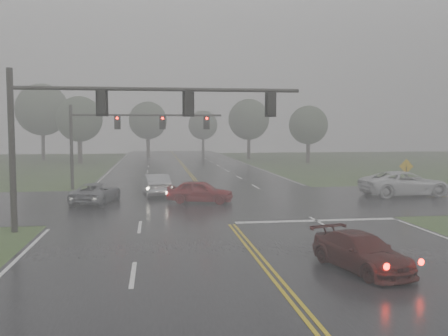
{
  "coord_description": "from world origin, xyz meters",
  "views": [
    {
      "loc": [
        -3.79,
        -10.14,
        4.73
      ],
      "look_at": [
        -0.1,
        16.0,
        2.68
      ],
      "focal_mm": 40.0,
      "sensor_mm": 36.0,
      "label": 1
    }
  ],
  "objects": [
    {
      "name": "main_road",
      "position": [
        0.0,
        20.0,
        0.0
      ],
      "size": [
        18.0,
        160.0,
        0.02
      ],
      "primitive_type": "cube",
      "color": "black",
      "rests_on": "ground"
    },
    {
      "name": "cross_street",
      "position": [
        0.0,
        22.0,
        0.0
      ],
      "size": [
        120.0,
        14.0,
        0.02
      ],
      "primitive_type": "cube",
      "color": "black",
      "rests_on": "ground"
    },
    {
      "name": "stop_bar",
      "position": [
        4.5,
        14.4,
        0.0
      ],
      "size": [
        8.5,
        0.5,
        0.01
      ],
      "primitive_type": "cube",
      "color": "silver",
      "rests_on": "ground"
    },
    {
      "name": "sedan_maroon",
      "position": [
        3.09,
        5.5,
        0.0
      ],
      "size": [
        2.71,
        4.49,
        1.22
      ],
      "primitive_type": "imported",
      "rotation": [
        0.0,
        0.0,
        0.25
      ],
      "color": "#390C0A",
      "rests_on": "ground"
    },
    {
      "name": "sedan_red",
      "position": [
        -0.85,
        21.66,
        0.0
      ],
      "size": [
        4.58,
        2.86,
        1.45
      ],
      "primitive_type": "imported",
      "rotation": [
        0.0,
        0.0,
        1.28
      ],
      "color": "maroon",
      "rests_on": "ground"
    },
    {
      "name": "sedan_silver",
      "position": [
        -3.66,
        25.85,
        0.0
      ],
      "size": [
        2.19,
        4.81,
        1.53
      ],
      "primitive_type": "imported",
      "rotation": [
        0.0,
        0.0,
        3.27
      ],
      "color": "#A9ABB1",
      "rests_on": "ground"
    },
    {
      "name": "car_grey",
      "position": [
        -7.46,
        22.29,
        0.0
      ],
      "size": [
        3.21,
        5.1,
        1.31
      ],
      "primitive_type": "imported",
      "rotation": [
        0.0,
        0.0,
        2.91
      ],
      "color": "slate",
      "rests_on": "ground"
    },
    {
      "name": "pickup_white",
      "position": [
        13.87,
        22.94,
        0.0
      ],
      "size": [
        6.45,
        3.3,
        1.74
      ],
      "primitive_type": "imported",
      "rotation": [
        0.0,
        0.0,
        1.64
      ],
      "color": "silver",
      "rests_on": "ground"
    },
    {
      "name": "signal_gantry_near",
      "position": [
        -6.01,
        13.73,
        5.27
      ],
      "size": [
        13.6,
        0.33,
        7.5
      ],
      "color": "black",
      "rests_on": "ground"
    },
    {
      "name": "signal_gantry_far",
      "position": [
        -6.48,
        30.37,
        4.68
      ],
      "size": [
        12.03,
        0.34,
        6.66
      ],
      "color": "black",
      "rests_on": "ground"
    },
    {
      "name": "sign_diamond_east",
      "position": [
        14.59,
        24.11,
        1.73
      ],
      "size": [
        1.06,
        0.14,
        2.56
      ],
      "rotation": [
        0.0,
        0.0,
        -0.09
      ],
      "color": "black",
      "rests_on": "ground"
    },
    {
      "name": "tree_nw_a",
      "position": [
        -14.01,
        61.71,
        6.16
      ],
      "size": [
        6.38,
        6.38,
        9.37
      ],
      "color": "#382B24",
      "rests_on": "ground"
    },
    {
      "name": "tree_ne_a",
      "position": [
        11.28,
        68.34,
        6.32
      ],
      "size": [
        6.54,
        6.54,
        9.6
      ],
      "color": "#382B24",
      "rests_on": "ground"
    },
    {
      "name": "tree_n_mid",
      "position": [
        -4.74,
        76.41,
        6.25
      ],
      "size": [
        6.48,
        6.48,
        9.51
      ],
      "color": "#382B24",
      "rests_on": "ground"
    },
    {
      "name": "tree_e_near",
      "position": [
        18.05,
        58.63,
        5.34
      ],
      "size": [
        5.54,
        5.54,
        8.14
      ],
      "color": "#382B24",
      "rests_on": "ground"
    },
    {
      "name": "tree_nw_b",
      "position": [
        -20.84,
        70.69,
        7.79
      ],
      "size": [
        8.05,
        8.05,
        11.83
      ],
      "color": "#382B24",
      "rests_on": "ground"
    },
    {
      "name": "tree_n_far",
      "position": [
        5.89,
        88.14,
        5.56
      ],
      "size": [
        5.76,
        5.76,
        8.46
      ],
      "color": "#382B24",
      "rests_on": "ground"
    }
  ]
}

